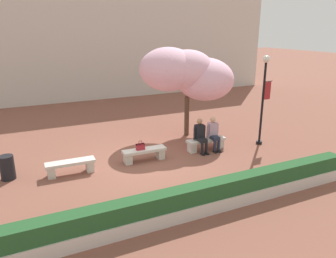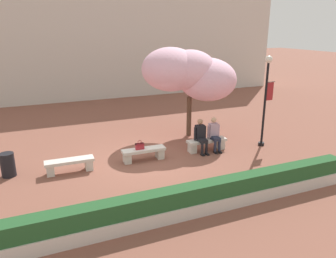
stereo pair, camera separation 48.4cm
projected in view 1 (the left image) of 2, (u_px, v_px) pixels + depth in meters
ground_plane at (145, 161)px, 11.75m from camera, size 100.00×100.00×0.00m
building_facade at (72, 34)px, 21.62m from camera, size 28.00×4.00×8.32m
stone_bench_west_end at (71, 166)px, 10.61m from camera, size 1.58×0.46×0.45m
stone_bench_near_west at (144, 153)px, 11.66m from camera, size 1.58×0.46×0.45m
stone_bench_center at (206, 143)px, 12.71m from camera, size 1.58×0.46×0.45m
person_seated_left at (200, 134)px, 12.42m from camera, size 0.51×0.68×1.29m
person_seated_right at (213, 132)px, 12.66m from camera, size 0.51×0.71×1.29m
handbag at (140, 146)px, 11.51m from camera, size 0.30×0.15×0.34m
cherry_tree_main at (187, 73)px, 13.78m from camera, size 3.91×3.03×3.81m
lamp_post_with_banner at (264, 92)px, 12.80m from camera, size 0.54×0.28×3.57m
planter_hedge_foreground at (199, 200)px, 8.34m from camera, size 9.98×0.50×0.80m
trash_bin at (7, 168)px, 10.23m from camera, size 0.44×0.44×0.78m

